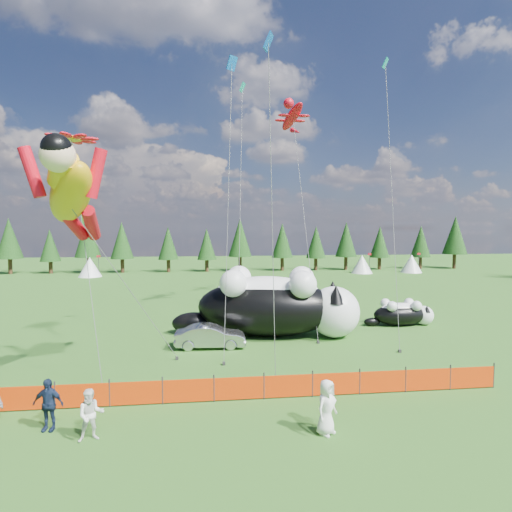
{
  "coord_description": "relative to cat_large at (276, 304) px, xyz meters",
  "views": [
    {
      "loc": [
        -1.12,
        -18.49,
        6.88
      ],
      "look_at": [
        1.49,
        4.0,
        5.3
      ],
      "focal_mm": 28.0,
      "sensor_mm": 36.0,
      "label": 1
    }
  ],
  "objects": [
    {
      "name": "festival_tents",
      "position": [
        7.97,
        33.6,
        -0.67
      ],
      "size": [
        50.0,
        3.2,
        2.8
      ],
      "primitive_type": null,
      "color": "white",
      "rests_on": "ground"
    },
    {
      "name": "flower_kite",
      "position": [
        -10.66,
        -4.64,
        8.92
      ],
      "size": [
        3.51,
        4.71,
        11.62
      ],
      "color": "red",
      "rests_on": "ground"
    },
    {
      "name": "spectator_b",
      "position": [
        -8.02,
        -11.84,
        -1.22
      ],
      "size": [
        0.92,
        0.68,
        1.7
      ],
      "primitive_type": "imported",
      "rotation": [
        0.0,
        0.0,
        0.26
      ],
      "color": "white",
      "rests_on": "ground"
    },
    {
      "name": "cat_small",
      "position": [
        9.43,
        1.63,
        -1.2
      ],
      "size": [
        5.08,
        1.83,
        1.84
      ],
      "rotation": [
        0.0,
        0.0,
        -0.01
      ],
      "color": "black",
      "rests_on": "ground"
    },
    {
      "name": "tree_line",
      "position": [
        -3.03,
        38.6,
        1.93
      ],
      "size": [
        90.0,
        4.0,
        8.0
      ],
      "primitive_type": null,
      "color": "black",
      "rests_on": "ground"
    },
    {
      "name": "ground",
      "position": [
        -3.03,
        -6.4,
        -2.07
      ],
      "size": [
        160.0,
        160.0,
        0.0
      ],
      "primitive_type": "plane",
      "color": "#0D3B0A",
      "rests_on": "ground"
    },
    {
      "name": "spectator_c",
      "position": [
        -9.67,
        -10.98,
        -1.17
      ],
      "size": [
        1.12,
        0.7,
        1.8
      ],
      "primitive_type": "imported",
      "rotation": [
        0.0,
        0.0,
        -0.16
      ],
      "color": "#16223C",
      "rests_on": "ground"
    },
    {
      "name": "gecko_kite",
      "position": [
        2.58,
        7.64,
        13.83
      ],
      "size": [
        3.65,
        12.65,
        18.5
      ],
      "color": "red",
      "rests_on": "ground"
    },
    {
      "name": "cat_large",
      "position": [
        0.0,
        0.0,
        0.0
      ],
      "size": [
        11.98,
        5.96,
        4.36
      ],
      "rotation": [
        0.0,
        0.0,
        -0.2
      ],
      "color": "black",
      "rests_on": "ground"
    },
    {
      "name": "diamond_kite_c",
      "position": [
        -1.62,
        -7.8,
        11.77
      ],
      "size": [
        0.64,
        0.99,
        15.38
      ],
      "color": "blue",
      "rests_on": "ground"
    },
    {
      "name": "diamond_kite_b",
      "position": [
        8.48,
        3.16,
        15.59
      ],
      "size": [
        2.8,
        8.5,
        20.47
      ],
      "color": "#0EA98F",
      "rests_on": "ground"
    },
    {
      "name": "diamond_kite_a",
      "position": [
        -2.81,
        -1.15,
        13.68
      ],
      "size": [
        1.29,
        4.7,
        17.39
      ],
      "color": "blue",
      "rests_on": "ground"
    },
    {
      "name": "diamond_kite_d",
      "position": [
        -1.53,
        6.95,
        14.88
      ],
      "size": [
        1.42,
        9.48,
        20.01
      ],
      "color": "#0EA98F",
      "rests_on": "ground"
    },
    {
      "name": "superhero_kite",
      "position": [
        -9.65,
        -8.09,
        6.18
      ],
      "size": [
        6.93,
        7.28,
        11.28
      ],
      "color": "#DC9F0B",
      "rests_on": "ground"
    },
    {
      "name": "car",
      "position": [
        -4.15,
        -2.14,
        -1.41
      ],
      "size": [
        4.09,
        1.57,
        1.33
      ],
      "primitive_type": "imported",
      "rotation": [
        0.0,
        0.0,
        1.53
      ],
      "color": "#B2B2B7",
      "rests_on": "ground"
    },
    {
      "name": "spectator_e",
      "position": [
        -0.32,
        -12.32,
        -1.15
      ],
      "size": [
        1.07,
        1.03,
        1.84
      ],
      "primitive_type": "imported",
      "rotation": [
        0.0,
        0.0,
        0.7
      ],
      "color": "white",
      "rests_on": "ground"
    },
    {
      "name": "safety_fence",
      "position": [
        -3.03,
        -9.4,
        -1.57
      ],
      "size": [
        22.06,
        0.06,
        1.1
      ],
      "color": "#262626",
      "rests_on": "ground"
    }
  ]
}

